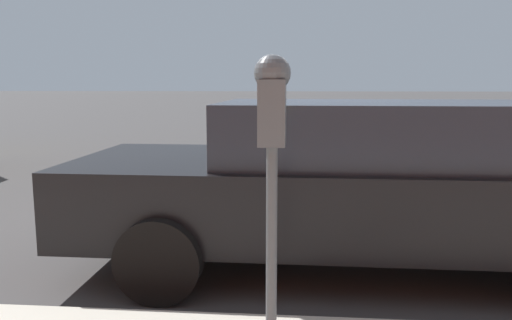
{
  "coord_description": "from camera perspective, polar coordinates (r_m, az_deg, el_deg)",
  "views": [
    {
      "loc": [
        -5.16,
        -0.02,
        1.59
      ],
      "look_at": [
        -2.12,
        0.23,
        1.12
      ],
      "focal_mm": 35.0,
      "sensor_mm": 36.0,
      "label": 1
    }
  ],
  "objects": [
    {
      "name": "car_black",
      "position": [
        4.42,
        12.32,
        -2.22
      ],
      "size": [
        2.09,
        4.91,
        1.44
      ],
      "rotation": [
        0.0,
        0.0,
        -0.01
      ],
      "color": "black",
      "rests_on": "ground_plane"
    },
    {
      "name": "parking_meter",
      "position": [
        2.59,
        1.85,
        3.74
      ],
      "size": [
        0.21,
        0.19,
        1.59
      ],
      "color": "#4C5156",
      "rests_on": "sidewalk"
    },
    {
      "name": "ground_plane",
      "position": [
        5.4,
        4.4,
        -8.48
      ],
      "size": [
        220.0,
        220.0,
        0.0
      ],
      "primitive_type": "plane",
      "color": "#3D3A3A"
    }
  ]
}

